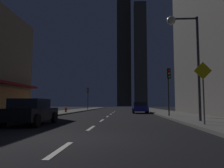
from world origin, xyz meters
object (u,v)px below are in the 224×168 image
car_parked_near (31,112)px  car_parked_far (140,107)px  traffic_light_near_right (169,81)px  street_lamp_right (184,42)px  fire_hydrant_far_left (66,110)px  pedestrian_crossing_sign (203,87)px  traffic_light_far_left (88,94)px

car_parked_near → car_parked_far: same height
car_parked_near → traffic_light_near_right: traffic_light_near_right is taller
traffic_light_near_right → street_lamp_right: 6.25m
fire_hydrant_far_left → street_lamp_right: size_ratio=0.10×
fire_hydrant_far_left → street_lamp_right: 18.97m
car_parked_near → fire_hydrant_far_left: bearing=98.1°
car_parked_near → street_lamp_right: (8.98, 1.71, 4.33)m
street_lamp_right → pedestrian_crossing_sign: street_lamp_right is taller
traffic_light_far_left → pedestrian_crossing_sign: traffic_light_far_left is taller
fire_hydrant_far_left → traffic_light_near_right: bearing=-36.9°
street_lamp_right → traffic_light_near_right: bearing=88.8°
car_parked_far → traffic_light_near_right: 10.12m
car_parked_near → pedestrian_crossing_sign: 9.32m
fire_hydrant_far_left → pedestrian_crossing_sign: size_ratio=0.21×
car_parked_far → traffic_light_near_right: (1.90, -9.63, 2.45)m
traffic_light_far_left → traffic_light_near_right: bearing=-64.6°
fire_hydrant_far_left → street_lamp_right: (11.28, -14.54, 4.61)m
fire_hydrant_far_left → pedestrian_crossing_sign: 20.59m
traffic_light_far_left → street_lamp_right: street_lamp_right is taller
traffic_light_far_left → street_lamp_right: (10.88, -29.11, 1.87)m
fire_hydrant_far_left → traffic_light_far_left: bearing=88.4°
street_lamp_right → pedestrian_crossing_sign: 3.93m
pedestrian_crossing_sign → traffic_light_far_left: bearing=109.4°
car_parked_near → traffic_light_far_left: traffic_light_far_left is taller
car_parked_near → car_parked_far: 18.74m
pedestrian_crossing_sign → car_parked_near: bearing=175.2°
car_parked_near → car_parked_far: size_ratio=1.00×
car_parked_near → street_lamp_right: size_ratio=0.64×
car_parked_far → car_parked_near: bearing=-112.6°
fire_hydrant_far_left → pedestrian_crossing_sign: bearing=-55.9°
traffic_light_near_right → pedestrian_crossing_sign: size_ratio=1.33×
street_lamp_right → car_parked_far: bearing=96.5°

